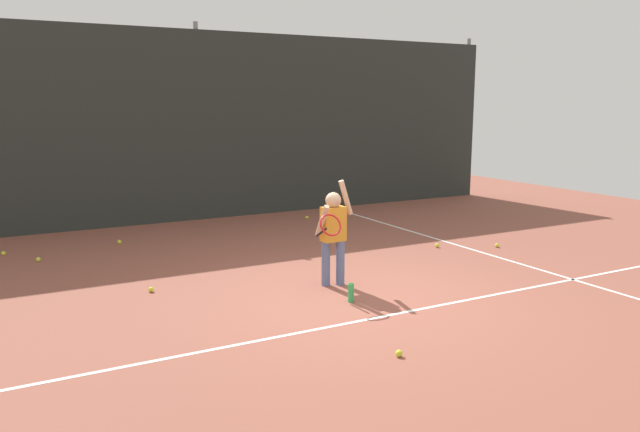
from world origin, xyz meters
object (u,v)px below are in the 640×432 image
tennis_player (333,230)px  tennis_ball_0 (497,245)px  tennis_ball_3 (437,245)px  tennis_ball_4 (307,218)px  tennis_ball_1 (3,253)px  tennis_ball_7 (399,353)px  tennis_ball_2 (38,259)px  tennis_ball_5 (119,242)px  tennis_ball_6 (151,290)px  water_bottle (351,293)px

tennis_player → tennis_ball_0: (3.39, 0.58, -0.69)m
tennis_ball_3 → tennis_ball_4: same height
tennis_ball_0 → tennis_ball_3: size_ratio=1.00×
tennis_ball_1 → tennis_ball_7: (3.07, -6.06, 0.00)m
tennis_ball_2 → tennis_ball_1: bearing=123.3°
tennis_ball_0 → tennis_ball_5: (-5.33, 3.17, 0.00)m
tennis_ball_0 → tennis_ball_4: (-1.58, 3.66, 0.00)m
tennis_ball_4 → tennis_ball_6: (-3.94, -3.42, 0.00)m
tennis_ball_0 → tennis_ball_7: (-3.98, -2.85, 0.00)m
tennis_ball_5 → tennis_ball_1: bearing=178.9°
water_bottle → tennis_ball_2: 4.89m
tennis_player → tennis_ball_5: bearing=116.8°
tennis_ball_1 → tennis_ball_5: bearing=-1.1°
tennis_ball_0 → water_bottle: bearing=-160.3°
tennis_ball_3 → tennis_ball_2: bearing=160.1°
tennis_ball_1 → tennis_ball_2: size_ratio=1.00×
tennis_ball_5 → tennis_ball_2: bearing=-153.7°
tennis_ball_2 → tennis_ball_4: 5.16m
tennis_ball_2 → tennis_ball_7: (2.63, -5.39, 0.00)m
tennis_ball_3 → tennis_ball_4: 3.28m
tennis_ball_0 → tennis_ball_6: 5.52m
tennis_ball_6 → tennis_ball_5: bearing=86.4°
tennis_ball_1 → tennis_ball_7: same height
tennis_ball_4 → tennis_ball_5: bearing=-172.6°
tennis_ball_2 → tennis_ball_4: (5.03, 1.12, 0.00)m
tennis_player → tennis_ball_3: 2.82m
tennis_ball_1 → tennis_ball_7: bearing=-63.1°
tennis_player → tennis_ball_1: tennis_player is taller
tennis_ball_0 → tennis_ball_7: bearing=-144.4°
tennis_ball_2 → tennis_ball_6: (1.10, -2.30, 0.00)m
tennis_ball_5 → tennis_ball_6: size_ratio=1.00×
tennis_ball_7 → tennis_ball_4: bearing=69.7°
tennis_ball_1 → tennis_ball_6: size_ratio=1.00×
tennis_ball_2 → tennis_ball_7: size_ratio=1.00×
tennis_ball_3 → tennis_ball_5: (-4.47, 2.72, 0.00)m
tennis_ball_3 → tennis_ball_5: same height
tennis_ball_1 → tennis_ball_6: same height
tennis_ball_3 → tennis_ball_7: same height
tennis_ball_1 → tennis_ball_6: 3.34m
tennis_ball_6 → tennis_ball_7: bearing=-63.7°
tennis_player → tennis_ball_4: 4.67m
tennis_player → tennis_ball_7: 2.45m
tennis_ball_1 → tennis_ball_2: (0.44, -0.67, 0.00)m
tennis_ball_2 → tennis_ball_3: size_ratio=1.00×
tennis_ball_2 → tennis_ball_4: size_ratio=1.00×
tennis_ball_4 → tennis_ball_6: same height
tennis_ball_6 → tennis_ball_0: bearing=-2.5°
tennis_ball_4 → tennis_ball_7: (-2.40, -6.51, 0.00)m
water_bottle → tennis_ball_6: water_bottle is taller
water_bottle → tennis_ball_5: water_bottle is taller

